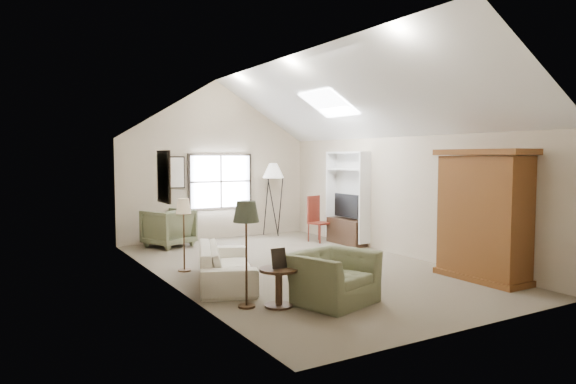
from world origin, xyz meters
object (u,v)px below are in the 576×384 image
armchair_far (168,228)px  armchair_near (332,278)px  coffee_table (314,267)px  side_table (279,287)px  side_chair (319,219)px  armoire (484,215)px  sofa (226,264)px

armchair_far → armchair_near: bearing=72.9°
coffee_table → side_table: bearing=-140.4°
side_chair → armchair_near: bearing=-136.2°
side_table → armoire: bearing=-5.7°
armoire → armchair_far: (-3.62, 5.83, -0.66)m
sofa → side_chair: side_chair is taller
armchair_near → side_table: 0.79m
armchair_far → coffee_table: 4.54m
armchair_near → coffee_table: armchair_near is taller
sofa → armchair_far: armchair_far is taller
armoire → sofa: size_ratio=1.02×
armchair_near → armchair_far: 5.70m
side_chair → coffee_table: bearing=-139.6°
coffee_table → armchair_near: bearing=-112.6°
armoire → armchair_far: 6.89m
sofa → side_table: sofa is taller
side_table → side_chair: bearing=50.3°
armchair_near → armchair_far: size_ratio=1.16×
armchair_far → armoire: bearing=98.4°
armoire → side_chair: bearing=92.7°
sofa → coffee_table: bearing=-90.5°
armchair_near → armoire: bearing=-20.2°
side_table → coffee_table: bearing=39.6°
armchair_far → side_table: 5.46m
sofa → armchair_near: (0.86, -1.82, 0.05)m
coffee_table → side_chair: size_ratio=0.77×
side_table → side_chair: (3.53, 4.25, 0.29)m
side_chair → armoire: bearing=-101.7°
armoire → side_table: (-3.75, 0.37, -0.83)m
armoire → side_table: size_ratio=4.06×
armoire → armchair_near: size_ratio=1.97×
sofa → armoire: bearing=-96.9°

